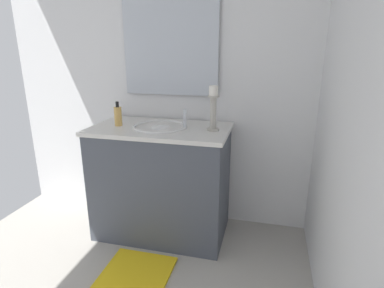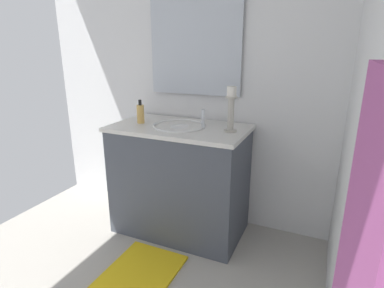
# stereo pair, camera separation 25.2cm
# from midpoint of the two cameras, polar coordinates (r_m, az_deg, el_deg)

# --- Properties ---
(wall_left) EXTENTS (0.04, 2.54, 2.45)m
(wall_left) POSITION_cam_midpoint_polar(r_m,az_deg,el_deg) (2.59, -9.39, 12.67)
(wall_left) COLOR white
(wall_left) RESTS_ON ground
(vanity_cabinet) EXTENTS (0.58, 1.02, 0.86)m
(vanity_cabinet) POSITION_cam_midpoint_polar(r_m,az_deg,el_deg) (2.44, -8.55, -6.84)
(vanity_cabinet) COLOR #474C56
(vanity_cabinet) RESTS_ON ground
(sink_basin) EXTENTS (0.40, 0.40, 0.24)m
(sink_basin) POSITION_cam_midpoint_polar(r_m,az_deg,el_deg) (2.31, -8.96, 2.09)
(sink_basin) COLOR white
(sink_basin) RESTS_ON vanity_cabinet
(mirror) EXTENTS (0.02, 0.75, 0.90)m
(mirror) POSITION_cam_midpoint_polar(r_m,az_deg,el_deg) (2.49, -7.13, 19.24)
(mirror) COLOR silver
(candle_holder_tall) EXTENTS (0.09, 0.09, 0.31)m
(candle_holder_tall) POSITION_cam_midpoint_polar(r_m,az_deg,el_deg) (2.15, 0.58, 6.69)
(candle_holder_tall) COLOR #B7B2A5
(candle_holder_tall) RESTS_ON vanity_cabinet
(soap_bottle) EXTENTS (0.06, 0.06, 0.18)m
(soap_bottle) POSITION_cam_midpoint_polar(r_m,az_deg,el_deg) (2.40, -16.39, 4.93)
(soap_bottle) COLOR #E5B259
(soap_bottle) RESTS_ON vanity_cabinet
(bath_mat) EXTENTS (0.60, 0.44, 0.02)m
(bath_mat) POSITION_cam_midpoint_polar(r_m,az_deg,el_deg) (2.19, -14.77, -23.56)
(bath_mat) COLOR yellow
(bath_mat) RESTS_ON ground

